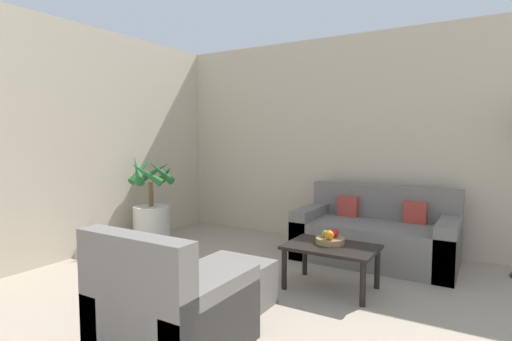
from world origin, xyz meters
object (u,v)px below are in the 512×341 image
(potted_palm, at_px, (152,215))
(sofa_loveseat, at_px, (375,236))
(fruit_bowl, at_px, (330,241))
(apple_red, at_px, (335,233))
(coffee_table, at_px, (331,252))
(orange_fruit, at_px, (329,235))
(armchair, at_px, (170,310))
(ottoman, at_px, (232,284))
(apple_green, at_px, (325,234))

(potted_palm, relative_size, sofa_loveseat, 0.69)
(fruit_bowl, bearing_deg, potted_palm, 176.59)
(fruit_bowl, height_order, apple_red, apple_red)
(sofa_loveseat, xyz_separation_m, coffee_table, (-0.13, -1.07, 0.07))
(fruit_bowl, bearing_deg, orange_fruit, -77.60)
(potted_palm, bearing_deg, armchair, -41.68)
(fruit_bowl, height_order, ottoman, fruit_bowl)
(apple_green, bearing_deg, sofa_loveseat, 78.50)
(potted_palm, bearing_deg, ottoman, -26.94)
(sofa_loveseat, relative_size, orange_fruit, 19.86)
(orange_fruit, bearing_deg, fruit_bowl, 102.40)
(fruit_bowl, xyz_separation_m, ottoman, (-0.53, -0.83, -0.25))
(sofa_loveseat, bearing_deg, orange_fruit, -97.58)
(orange_fruit, distance_m, ottoman, 1.00)
(apple_green, distance_m, ottoman, 1.01)
(apple_red, relative_size, apple_green, 1.16)
(potted_palm, distance_m, apple_red, 2.49)
(coffee_table, bearing_deg, ottoman, -126.01)
(apple_green, relative_size, orange_fruit, 0.77)
(apple_red, xyz_separation_m, ottoman, (-0.56, -0.88, -0.32))
(sofa_loveseat, height_order, fruit_bowl, sofa_loveseat)
(coffee_table, distance_m, fruit_bowl, 0.11)
(fruit_bowl, bearing_deg, ottoman, -122.66)
(sofa_loveseat, distance_m, apple_red, 0.99)
(fruit_bowl, xyz_separation_m, apple_red, (0.02, 0.05, 0.07))
(sofa_loveseat, xyz_separation_m, orange_fruit, (-0.14, -1.08, 0.22))
(potted_palm, xyz_separation_m, ottoman, (1.93, -0.98, -0.22))
(sofa_loveseat, height_order, armchair, armchair)
(orange_fruit, bearing_deg, ottoman, -125.56)
(potted_palm, xyz_separation_m, armchair, (1.98, -1.76, -0.13))
(orange_fruit, bearing_deg, armchair, -107.86)
(coffee_table, height_order, apple_green, apple_green)
(coffee_table, bearing_deg, armchair, -108.31)
(armchair, xyz_separation_m, ottoman, (-0.05, 0.78, -0.09))
(coffee_table, height_order, fruit_bowl, fruit_bowl)
(sofa_loveseat, relative_size, armchair, 2.05)
(sofa_loveseat, bearing_deg, armchair, -103.74)
(potted_palm, distance_m, orange_fruit, 2.49)
(armchair, bearing_deg, ottoman, 93.62)
(apple_green, bearing_deg, fruit_bowl, -0.42)
(coffee_table, bearing_deg, apple_red, 93.81)
(potted_palm, xyz_separation_m, fruit_bowl, (2.46, -0.15, 0.03))
(potted_palm, height_order, armchair, potted_palm)
(apple_red, bearing_deg, orange_fruit, -94.78)
(coffee_table, bearing_deg, fruit_bowl, 119.67)
(ottoman, bearing_deg, fruit_bowl, 57.34)
(sofa_loveseat, relative_size, ottoman, 2.91)
(apple_green, height_order, orange_fruit, orange_fruit)
(sofa_loveseat, relative_size, fruit_bowl, 6.39)
(armchair, distance_m, ottoman, 0.79)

